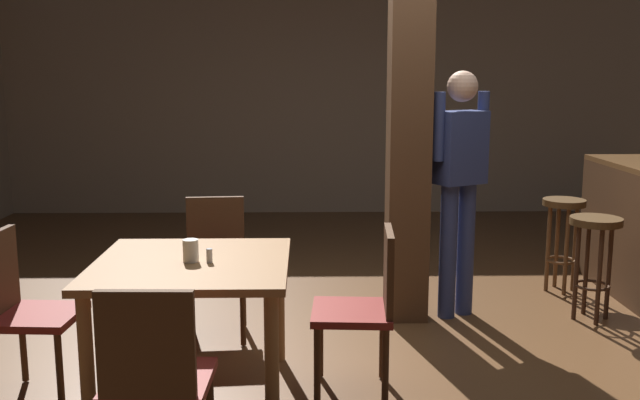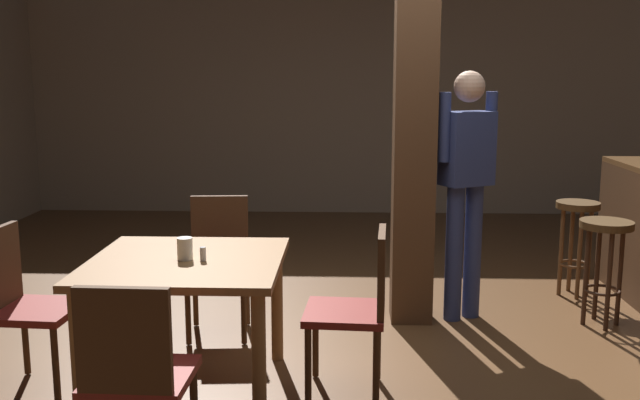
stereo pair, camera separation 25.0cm
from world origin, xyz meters
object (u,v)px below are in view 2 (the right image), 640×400
object	(u,v)px
bar_stool_near	(605,247)
napkin_cup	(185,249)
chair_south	(135,372)
standing_person	(466,177)
chair_west	(22,300)
salt_shaker	(203,254)
chair_east	(359,303)
chair_north	(219,258)
bar_stool_mid	(577,227)
dining_table	(187,279)

from	to	relation	value
bar_stool_near	napkin_cup	bearing A→B (deg)	-156.38
chair_south	standing_person	distance (m)	2.77
chair_west	salt_shaker	size ratio (longest dim) A/B	12.14
chair_east	standing_person	world-z (taller)	standing_person
salt_shaker	chair_east	bearing A→B (deg)	1.73
napkin_cup	chair_north	bearing A→B (deg)	89.51
chair_east	bar_stool_mid	world-z (taller)	chair_east
dining_table	napkin_cup	xyz separation A→B (m)	(0.00, -0.02, 0.17)
salt_shaker	bar_stool_mid	xyz separation A→B (m)	(2.51, 1.82, -0.23)
chair_north	chair_west	bearing A→B (deg)	-134.00
chair_east	chair_south	size ratio (longest dim) A/B	1.00
salt_shaker	bar_stool_mid	world-z (taller)	salt_shaker
dining_table	bar_stool_near	world-z (taller)	dining_table
salt_shaker	standing_person	distance (m)	2.02
salt_shaker	standing_person	bearing A→B (deg)	38.92
chair_east	bar_stool_mid	bearing A→B (deg)	46.67
chair_north	napkin_cup	size ratio (longest dim) A/B	7.55
chair_east	bar_stool_near	bearing A→B (deg)	33.99
chair_west	bar_stool_mid	world-z (taller)	chair_west
salt_shaker	bar_stool_mid	bearing A→B (deg)	35.92
chair_west	chair_south	size ratio (longest dim) A/B	1.00
standing_person	bar_stool_mid	size ratio (longest dim) A/B	2.33
napkin_cup	standing_person	world-z (taller)	standing_person
chair_south	napkin_cup	xyz separation A→B (m)	(0.01, 0.91, 0.29)
chair_north	salt_shaker	xyz separation A→B (m)	(0.09, -0.93, 0.27)
bar_stool_mid	napkin_cup	bearing A→B (deg)	-145.43
chair_west	standing_person	world-z (taller)	standing_person
chair_south	napkin_cup	bearing A→B (deg)	89.45
chair_north	bar_stool_near	size ratio (longest dim) A/B	1.22
napkin_cup	bar_stool_mid	xyz separation A→B (m)	(2.61, 1.80, -0.25)
chair_west	bar_stool_near	world-z (taller)	chair_west
salt_shaker	standing_person	size ratio (longest dim) A/B	0.04
standing_person	bar_stool_mid	xyz separation A→B (m)	(0.95, 0.56, -0.46)
chair_north	dining_table	bearing A→B (deg)	-90.52
chair_east	salt_shaker	bearing A→B (deg)	-178.27
standing_person	dining_table	bearing A→B (deg)	-143.60
chair_north	bar_stool_near	world-z (taller)	chair_north
chair_south	salt_shaker	xyz separation A→B (m)	(0.11, 0.89, 0.27)
dining_table	salt_shaker	xyz separation A→B (m)	(0.10, -0.04, 0.15)
chair_north	salt_shaker	bearing A→B (deg)	-84.39
salt_shaker	bar_stool_near	xyz separation A→B (m)	(2.49, 1.15, -0.23)
napkin_cup	dining_table	bearing A→B (deg)	90.91
napkin_cup	chair_east	bearing A→B (deg)	0.29
chair_north	napkin_cup	distance (m)	0.95
bar_stool_mid	chair_east	bearing A→B (deg)	-133.33
chair_north	napkin_cup	world-z (taller)	chair_north
napkin_cup	bar_stool_mid	world-z (taller)	napkin_cup
chair_west	bar_stool_mid	size ratio (longest dim) A/B	1.21
salt_shaker	bar_stool_near	distance (m)	2.75
salt_shaker	bar_stool_near	bearing A→B (deg)	24.83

